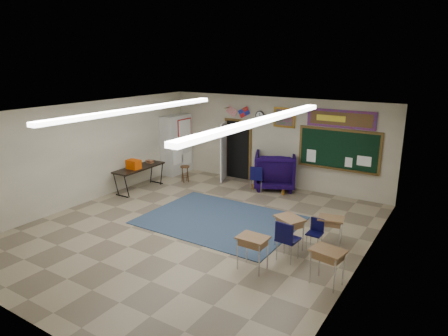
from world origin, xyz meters
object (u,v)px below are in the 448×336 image
Objects in this scene: folding_table at (140,177)px; wooden_stool at (185,174)px; wingback_armchair at (275,170)px; student_desk_front_right at (330,230)px; student_desk_front_left at (289,231)px.

wooden_stool is at bearing 62.22° from folding_table.
student_desk_front_right is (2.94, -3.20, -0.22)m from wingback_armchair.
wingback_armchair is at bearing 33.62° from folding_table.
folding_table is (-6.64, 0.63, 0.04)m from student_desk_front_right.
student_desk_front_left is 1.36× the size of wooden_stool.
folding_table is at bearing -116.67° from wooden_stool.
student_desk_front_left is at bearing -148.83° from student_desk_front_right.
student_desk_front_left is at bearing 94.82° from wingback_armchair.
student_desk_front_left is at bearing -28.38° from wooden_stool.
wingback_armchair is 0.71× the size of folding_table.
wingback_armchair reaches higher than student_desk_front_right.
student_desk_front_left is at bearing -13.52° from folding_table.
student_desk_front_right is at bearing -19.78° from wooden_stool.
folding_table is at bearing 163.80° from student_desk_front_right.
student_desk_front_left reaches higher than student_desk_front_right.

